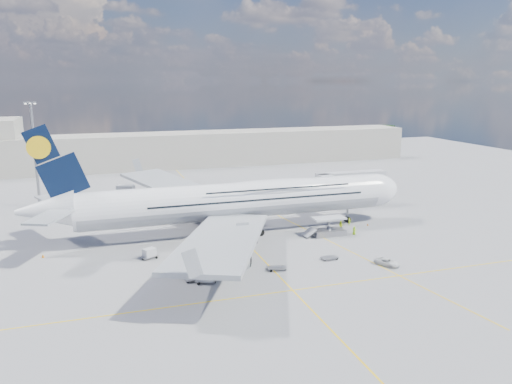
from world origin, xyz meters
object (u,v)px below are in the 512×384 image
object	(u,v)px
crew_loader	(341,226)
crew_van	(354,231)
airliner	(238,200)
catering_truck_outer	(128,193)
jet_bridge	(344,181)
crew_tug	(245,258)
dolly_nose_near	(277,268)
dolly_row_a	(192,253)
catering_truck_inner	(200,205)
crew_wing	(202,259)
cone_wing_left_inner	(171,216)
light_mast	(35,154)
crew_nose	(349,222)
dolly_row_c	(196,278)
dolly_nose_far	(329,258)
service_van	(387,262)
cone_tail	(43,256)
cone_nose	(368,224)
dolly_row_b	(206,276)
baggage_tug	(202,268)
cone_wing_right_outer	(195,275)
dolly_back	(149,253)
cone_wing_left_outer	(175,212)
cone_wing_right_inner	(220,258)

from	to	relation	value
crew_loader	crew_van	xyz separation A→B (m)	(1.16, -3.50, -0.14)
airliner	catering_truck_outer	world-z (taller)	airliner
jet_bridge	crew_tug	distance (m)	43.87
dolly_nose_near	crew_loader	world-z (taller)	crew_loader
crew_van	crew_tug	xyz separation A→B (m)	(-25.50, -8.50, 0.12)
dolly_row_a	catering_truck_inner	world-z (taller)	catering_truck_inner
crew_wing	cone_wing_left_inner	world-z (taller)	crew_wing
light_mast	crew_nose	distance (m)	75.38
jet_bridge	catering_truck_inner	world-z (taller)	jet_bridge
dolly_row_c	dolly_nose_far	xyz separation A→B (m)	(23.81, 1.98, -0.06)
dolly_row_a	crew_nose	distance (m)	37.15
catering_truck_outer	service_van	distance (m)	73.49
catering_truck_inner	cone_tail	world-z (taller)	catering_truck_inner
cone_tail	cone_nose	bearing A→B (deg)	-0.09
dolly_nose_far	cone_wing_left_inner	bearing A→B (deg)	116.33
cone_tail	dolly_row_b	bearing A→B (deg)	-38.74
airliner	crew_wing	xyz separation A→B (m)	(-10.68, -14.84, -6.10)
jet_bridge	baggage_tug	xyz separation A→B (m)	(-40.98, -30.02, -6.01)
crew_loader	light_mast	bearing A→B (deg)	-173.77
baggage_tug	cone_tail	world-z (taller)	baggage_tug
catering_truck_outer	cone_wing_right_outer	distance (m)	58.42
airliner	crew_nose	world-z (taller)	airliner
dolly_nose_far	dolly_nose_near	size ratio (longest dim) A/B	0.91
crew_loader	crew_wing	size ratio (longest dim) A/B	1.31
cone_tail	jet_bridge	bearing A→B (deg)	12.35
dolly_row_c	baggage_tug	bearing A→B (deg)	54.26
light_mast	catering_truck_inner	xyz separation A→B (m)	(36.16, -16.79, -11.37)
crew_wing	cone_nose	world-z (taller)	crew_wing
dolly_nose_far	cone_nose	xyz separation A→B (m)	(17.03, 16.26, -0.08)
light_mast	dolly_back	bearing A→B (deg)	-64.36
crew_tug	cone_wing_left_outer	bearing A→B (deg)	108.75
crew_van	crew_tug	size ratio (longest dim) A/B	0.88
dolly_back	catering_truck_outer	xyz separation A→B (m)	(-0.30, 47.25, 0.72)
airliner	cone_wing_right_inner	distance (m)	17.24
service_van	catering_truck_outer	bearing A→B (deg)	91.42
dolly_nose_near	cone_wing_right_inner	size ratio (longest dim) A/B	5.18
light_mast	airliner	bearing A→B (deg)	-41.00
light_mast	dolly_back	world-z (taller)	light_mast
cone_wing_left_inner	service_van	bearing A→B (deg)	-54.22
crew_nose	jet_bridge	bearing A→B (deg)	49.07
dolly_nose_far	cone_wing_right_outer	bearing A→B (deg)	176.40
crew_tug	airliner	bearing A→B (deg)	86.88
dolly_row_b	service_van	bearing A→B (deg)	17.18
dolly_nose_near	catering_truck_inner	distance (m)	40.17
light_mast	dolly_nose_far	bearing A→B (deg)	-47.12
dolly_row_b	cone_wing_right_inner	size ratio (longest dim) A/B	5.38
cone_wing_left_outer	cone_wing_right_outer	size ratio (longest dim) A/B	0.90
dolly_nose_near	cone_wing_right_inner	bearing A→B (deg)	146.70
dolly_row_c	catering_truck_inner	bearing A→B (deg)	72.86
dolly_nose_far	crew_nose	xyz separation A→B (m)	(13.38, 17.60, 0.49)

